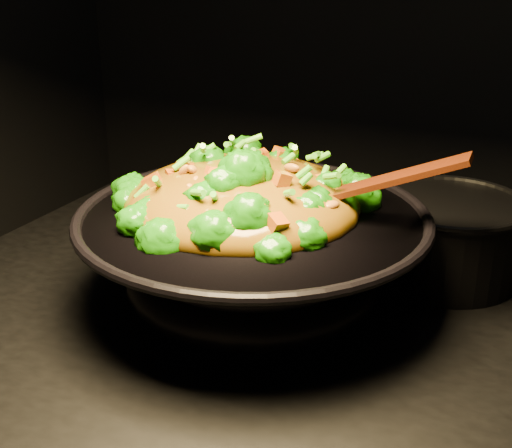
% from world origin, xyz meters
% --- Properties ---
extents(wok, '(0.56, 0.56, 0.13)m').
position_xyz_m(wok, '(-0.11, 0.04, 0.97)').
color(wok, black).
rests_on(wok, stovetop).
extents(stir_fry, '(0.40, 0.40, 0.11)m').
position_xyz_m(stir_fry, '(-0.14, 0.06, 1.09)').
color(stir_fry, '#196807').
rests_on(stir_fry, wok).
extents(spatula, '(0.27, 0.07, 0.11)m').
position_xyz_m(spatula, '(0.02, 0.08, 1.08)').
color(spatula, '#3D1D09').
rests_on(spatula, wok).
extents(back_pot, '(0.27, 0.27, 0.12)m').
position_xyz_m(back_pot, '(0.11, 0.24, 0.96)').
color(back_pot, black).
rests_on(back_pot, stovetop).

